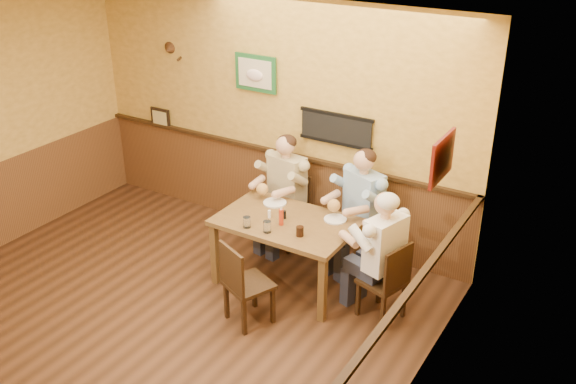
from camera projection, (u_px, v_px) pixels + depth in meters
name	position (u px, v px, depth m)	size (l,w,h in m)	color
room	(139.00, 167.00, 5.41)	(5.02, 5.03, 2.81)	#361E10
dining_table	(286.00, 228.00, 6.58)	(1.40, 0.90, 0.75)	brown
chair_back_left	(287.00, 211.00, 7.42)	(0.40, 0.40, 0.86)	#342110
chair_back_right	(362.00, 231.00, 6.98)	(0.40, 0.40, 0.87)	#342110
chair_right_end	(382.00, 279.00, 6.15)	(0.39, 0.39, 0.84)	#342110
chair_near_side	(249.00, 282.00, 6.08)	(0.40, 0.40, 0.86)	#342110
diner_tan_shirt	(287.00, 197.00, 7.34)	(0.57, 0.57, 1.23)	#C8B889
diner_blue_polo	(363.00, 216.00, 6.90)	(0.57, 0.57, 1.25)	#91B4D9
diner_white_elder	(384.00, 264.00, 6.07)	(0.55, 0.55, 1.19)	white
water_glass_left	(247.00, 222.00, 6.37)	(0.08, 0.08, 0.11)	silver
water_glass_mid	(267.00, 227.00, 6.28)	(0.08, 0.08, 0.12)	white
cola_tumbler	(300.00, 231.00, 6.22)	(0.08, 0.08, 0.10)	black
hot_sauce_bottle	(281.00, 216.00, 6.41)	(0.05, 0.05, 0.19)	red
salt_shaker	(269.00, 214.00, 6.57)	(0.03, 0.03, 0.08)	white
pepper_shaker	(284.00, 215.00, 6.55)	(0.03, 0.03, 0.09)	black
plate_far_left	(275.00, 203.00, 6.88)	(0.25, 0.25, 0.02)	silver
plate_far_right	(335.00, 219.00, 6.54)	(0.23, 0.23, 0.02)	silver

